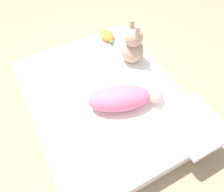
% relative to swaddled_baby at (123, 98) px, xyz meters
% --- Properties ---
extents(ground_plane, '(12.00, 12.00, 0.00)m').
position_rel_swaddled_baby_xyz_m(ground_plane, '(-0.13, -0.08, -0.27)').
color(ground_plane, '#9E8466').
extents(bed_mattress, '(1.30, 1.05, 0.19)m').
position_rel_swaddled_baby_xyz_m(bed_mattress, '(-0.13, -0.08, -0.17)').
color(bed_mattress, white).
rests_on(bed_mattress, ground_plane).
extents(swaddled_baby, '(0.33, 0.53, 0.16)m').
position_rel_swaddled_baby_xyz_m(swaddled_baby, '(0.00, 0.00, 0.00)').
color(swaddled_baby, pink).
rests_on(swaddled_baby, bed_mattress).
extents(pillow, '(0.37, 0.29, 0.09)m').
position_rel_swaddled_baby_xyz_m(pillow, '(0.39, 0.32, -0.04)').
color(pillow, white).
rests_on(pillow, bed_mattress).
extents(bunny_plush, '(0.18, 0.18, 0.35)m').
position_rel_swaddled_baby_xyz_m(bunny_plush, '(-0.35, 0.28, 0.06)').
color(bunny_plush, tan).
rests_on(bunny_plush, bed_mattress).
extents(turtle_plush, '(0.18, 0.11, 0.06)m').
position_rel_swaddled_baby_xyz_m(turtle_plush, '(-0.67, 0.22, -0.05)').
color(turtle_plush, orange).
rests_on(turtle_plush, bed_mattress).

